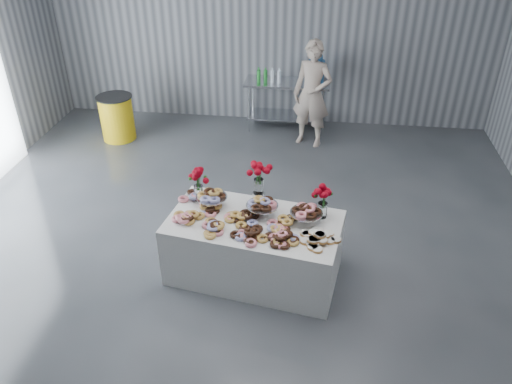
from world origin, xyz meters
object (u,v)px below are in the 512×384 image
trash_barrel (117,118)px  person (312,94)px  water_jug (316,69)px  display_table (254,248)px  prep_table (287,97)px

trash_barrel → person: bearing=4.2°
trash_barrel → water_jug: bearing=13.4°
display_table → trash_barrel: bearing=131.2°
prep_table → person: size_ratio=0.83×
display_table → person: person is taller
display_table → water_jug: water_jug is taller
display_table → water_jug: bearing=82.3°
prep_table → water_jug: (0.50, -0.00, 0.53)m
water_jug → trash_barrel: 3.59m
trash_barrel → prep_table: bearing=15.6°
prep_table → trash_barrel: size_ratio=1.90×
person → water_jug: bearing=103.2°
water_jug → person: (-0.04, -0.56, -0.25)m
water_jug → trash_barrel: bearing=-166.6°
prep_table → person: bearing=-50.9°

